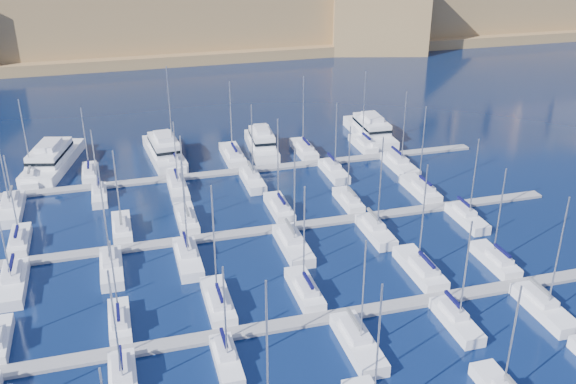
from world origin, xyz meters
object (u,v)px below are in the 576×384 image
object	(u,v)px
motor_yacht_c	(262,143)
motor_yacht_d	(370,130)
motor_yacht_b	(164,150)
motor_yacht_a	(52,159)

from	to	relation	value
motor_yacht_c	motor_yacht_d	xyz separation A→B (m)	(22.14, 1.41, 0.00)
motor_yacht_b	motor_yacht_d	size ratio (longest dim) A/B	0.97
motor_yacht_c	motor_yacht_d	world-z (taller)	same
motor_yacht_b	motor_yacht_d	xyz separation A→B (m)	(39.79, 0.32, 0.00)
motor_yacht_a	motor_yacht_c	distance (m)	36.85
motor_yacht_b	motor_yacht_d	distance (m)	39.79
motor_yacht_a	motor_yacht_c	size ratio (longest dim) A/B	1.35
motor_yacht_b	motor_yacht_c	size ratio (longest dim) A/B	1.16
motor_yacht_c	motor_yacht_d	distance (m)	22.19
motor_yacht_c	motor_yacht_d	size ratio (longest dim) A/B	0.84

